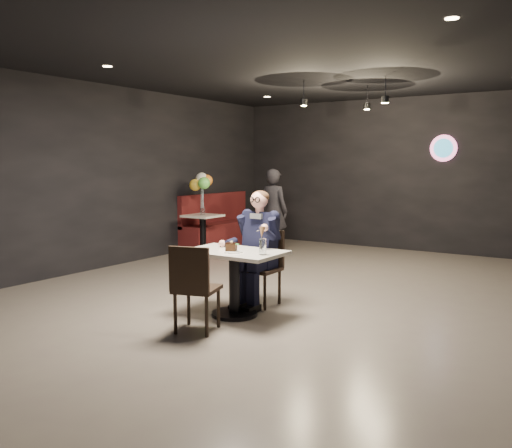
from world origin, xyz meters
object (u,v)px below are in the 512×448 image
Objects in this scene: chair_far at (260,268)px; seated_man at (260,247)px; balloon_vase at (203,211)px; passerby at (274,211)px; chair_near at (197,287)px; sundae_glass at (263,247)px; main_table at (234,283)px; booth_bench at (222,220)px; side_table at (203,234)px.

seated_man is (0.00, 0.00, 0.26)m from chair_far.
balloon_vase is 0.08× the size of passerby.
passerby is (-1.86, 4.60, 0.35)m from chair_near.
sundae_glass is at bearing -43.23° from balloon_vase.
chair_far is 3.87m from balloon_vase.
main_table is at bearing -90.00° from seated_man.
chair_near is 0.42× the size of booth_bench.
booth_bench reaches higher than chair_far.
balloon_vase reaches higher than main_table.
chair_near is 0.83m from sundae_glass.
side_table is at bearing 0.00° from balloon_vase.
side_table is at bearing 136.77° from sundae_glass.
chair_far is at bearing 180.00° from seated_man.
passerby is (1.05, 0.86, -0.01)m from balloon_vase.
balloon_vase is at bearing 133.41° from main_table.
passerby is (-1.86, 3.38, 0.09)m from seated_man.
passerby is (1.35, -0.14, 0.26)m from booth_bench.
chair_near is 1.24m from seated_man.
chair_near is 0.57× the size of passerby.
booth_bench is 1.38m from passerby.
passerby reaches higher than chair_far.
booth_bench is 1.35× the size of passerby.
seated_man is 4.77m from booth_bench.
passerby is at bearing 39.35° from balloon_vase.
chair_near is at bearing 113.00° from passerby.
booth_bench is at bearing 131.30° from sundae_glass.
passerby reaches higher than seated_man.
passerby is at bearing 118.84° from seated_man.
booth_bench is at bearing 128.22° from main_table.
chair_far is at bearing -40.96° from side_table.
chair_near is 5.30× the size of sundae_glass.
sundae_glass reaches higher than chair_far.
chair_far is 1.21m from chair_near.
passerby reaches higher than main_table.
chair_far is at bearing 73.19° from chair_near.
seated_man is at bearing 0.00° from chair_far.
chair_near is (0.00, -1.21, 0.00)m from chair_far.
seated_man reaches higher than balloon_vase.
sundae_glass is at bearing -48.70° from booth_bench.
chair_far is 0.64× the size of seated_man.
main_table is at bearing -46.59° from side_table.
seated_man is at bearing 119.77° from passerby.
main_table is 4.37m from passerby.
sundae_glass is at bearing -55.42° from chair_far.
chair_far reaches higher than side_table.
sundae_glass is (0.41, 0.62, 0.38)m from chair_near.
sundae_glass is 4.58m from passerby.
chair_near is 4.97m from passerby.
passerby is at bearing 118.84° from chair_far.
chair_near is at bearing -90.00° from chair_far.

